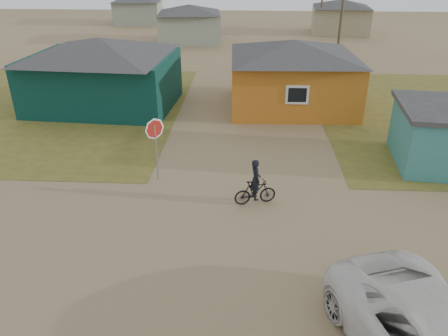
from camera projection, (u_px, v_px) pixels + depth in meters
The scene contains 10 objects.
ground at pixel (247, 248), 13.67m from camera, with size 120.00×120.00×0.00m, color #8F7752.
grass_nw at pixel (13, 107), 25.95m from camera, with size 20.00×18.00×0.00m, color olive.
house_teal at pixel (102, 72), 25.22m from camera, with size 8.93×7.08×4.00m.
house_yellow at pixel (293, 73), 25.15m from camera, with size 7.72×6.76×3.90m.
house_pale_west at pixel (190, 23), 43.48m from camera, with size 7.04×6.15×3.60m.
house_beige_east at pixel (341, 16), 48.06m from camera, with size 6.95×6.05×3.60m.
house_pale_north at pixel (138, 9), 54.63m from camera, with size 6.28×5.81×3.40m.
utility_pole_near at pixel (341, 16), 31.14m from camera, with size 1.40×0.20×8.00m.
stop_sign at pixel (155, 135), 16.97m from camera, with size 0.80×0.37×2.62m.
cyclist at pixel (255, 188), 15.82m from camera, with size 1.63×0.84×1.77m.
Camera 1 is at (-0.10, -11.11, 8.38)m, focal length 35.00 mm.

